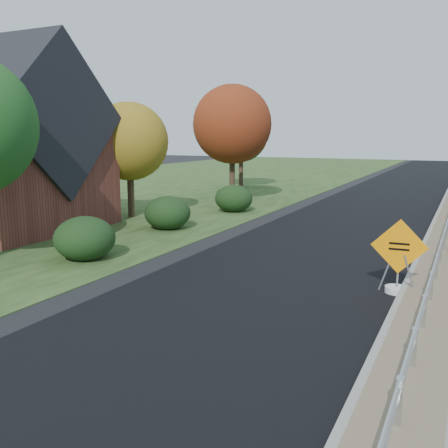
% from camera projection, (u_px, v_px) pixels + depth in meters
% --- Properties ---
extents(ground, '(140.00, 140.00, 0.00)m').
position_uv_depth(ground, '(443.00, 256.00, 17.67)').
color(ground, black).
rests_on(ground, ground).
extents(grass_verge_near, '(30.00, 120.00, 0.03)m').
position_uv_depth(grass_verge_near, '(98.00, 192.00, 36.94)').
color(grass_verge_near, '#273E1A').
rests_on(grass_verge_near, ground).
extents(milled_overlay, '(7.20, 120.00, 0.01)m').
position_uv_depth(milled_overlay, '(368.00, 210.00, 28.41)').
color(milled_overlay, black).
rests_on(milled_overlay, ground).
extents(hedge_south, '(2.09, 2.09, 1.52)m').
position_uv_depth(hedge_south, '(85.00, 238.00, 17.03)').
color(hedge_south, black).
rests_on(hedge_south, ground).
extents(hedge_mid, '(2.09, 2.09, 1.52)m').
position_uv_depth(hedge_mid, '(168.00, 213.00, 22.54)').
color(hedge_mid, black).
rests_on(hedge_mid, ground).
extents(hedge_north, '(2.09, 2.09, 1.52)m').
position_uv_depth(hedge_north, '(234.00, 198.00, 27.62)').
color(hedge_north, black).
rests_on(hedge_north, ground).
extents(tree_near_yellow, '(3.96, 3.96, 5.88)m').
position_uv_depth(tree_near_yellow, '(129.00, 142.00, 25.27)').
color(tree_near_yellow, '#473523').
rests_on(tree_near_yellow, ground).
extents(tree_near_red, '(4.95, 4.95, 7.35)m').
position_uv_depth(tree_near_red, '(232.00, 124.00, 31.29)').
color(tree_near_red, '#473523').
rests_on(tree_near_red, ground).
extents(tree_near_back, '(4.29, 4.29, 6.37)m').
position_uv_depth(tree_near_back, '(241.00, 135.00, 39.77)').
color(tree_near_back, '#473523').
rests_on(tree_near_back, ground).
extents(caution_sign, '(1.48, 0.62, 2.04)m').
position_uv_depth(caution_sign, '(397.00, 275.00, 13.47)').
color(caution_sign, white).
rests_on(caution_sign, ground).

